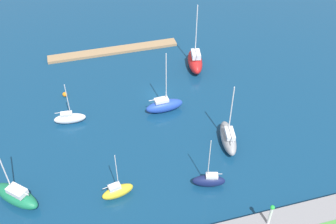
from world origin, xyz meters
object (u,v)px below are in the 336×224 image
at_px(sailboat_yellow_far_north, 117,191).
at_px(sailboat_blue_lone_south, 164,105).
at_px(sailboat_red_lone_north, 195,61).
at_px(pier_dock, 114,51).
at_px(harbor_beacon, 271,214).
at_px(sailboat_navy_center_basin, 209,180).
at_px(sailboat_green_mid_basin, 16,195).
at_px(sailboat_white_east_end, 70,118).
at_px(mooring_buoy_orange, 65,94).
at_px(sailboat_gray_west_end, 228,137).

xyz_separation_m(sailboat_yellow_far_north, sailboat_blue_lone_south, (-11.17, -16.27, 0.20)).
bearing_deg(sailboat_red_lone_north, pier_dock, 65.93).
relative_size(harbor_beacon, sailboat_navy_center_basin, 0.41).
relative_size(harbor_beacon, sailboat_blue_lone_south, 0.32).
xyz_separation_m(pier_dock, sailboat_navy_center_basin, (-7.37, 39.86, 0.70)).
relative_size(sailboat_green_mid_basin, sailboat_navy_center_basin, 1.33).
distance_m(sailboat_green_mid_basin, sailboat_white_east_end, 16.93).
relative_size(sailboat_blue_lone_south, sailboat_white_east_end, 1.46).
bearing_deg(mooring_buoy_orange, sailboat_yellow_far_north, 102.53).
xyz_separation_m(pier_dock, sailboat_green_mid_basin, (19.30, 35.44, 0.94)).
height_order(harbor_beacon, sailboat_red_lone_north, sailboat_red_lone_north).
height_order(harbor_beacon, sailboat_yellow_far_north, sailboat_yellow_far_north).
distance_m(sailboat_blue_lone_south, sailboat_white_east_end, 16.45).
height_order(sailboat_yellow_far_north, mooring_buoy_orange, sailboat_yellow_far_north).
relative_size(pier_dock, mooring_buoy_orange, 31.74).
bearing_deg(pier_dock, sailboat_gray_west_end, 112.03).
xyz_separation_m(harbor_beacon, sailboat_green_mid_basin, (31.38, -13.49, -2.44)).
bearing_deg(sailboat_yellow_far_north, pier_dock, 70.56).
relative_size(sailboat_green_mid_basin, sailboat_gray_west_end, 1.08).
relative_size(sailboat_yellow_far_north, sailboat_gray_west_end, 0.74).
relative_size(pier_dock, sailboat_navy_center_basin, 3.07).
distance_m(pier_dock, sailboat_red_lone_north, 18.43).
xyz_separation_m(sailboat_blue_lone_south, mooring_buoy_orange, (16.77, -8.93, -0.79)).
bearing_deg(sailboat_green_mid_basin, harbor_beacon, -158.91).
xyz_separation_m(sailboat_blue_lone_south, sailboat_white_east_end, (16.40, -1.26, -0.24)).
xyz_separation_m(sailboat_yellow_far_north, sailboat_gray_west_end, (-18.90, -5.58, 0.34)).
height_order(sailboat_gray_west_end, sailboat_white_east_end, sailboat_gray_west_end).
xyz_separation_m(sailboat_navy_center_basin, sailboat_red_lone_north, (-7.62, -29.25, 0.74)).
bearing_deg(pier_dock, sailboat_white_east_end, 62.28).
bearing_deg(sailboat_green_mid_basin, mooring_buoy_orange, -65.39).
bearing_deg(sailboat_white_east_end, mooring_buoy_orange, 98.01).
xyz_separation_m(sailboat_red_lone_north, mooring_buoy_orange, (26.27, 2.45, -1.30)).
bearing_deg(harbor_beacon, mooring_buoy_orange, -56.92).
xyz_separation_m(harbor_beacon, sailboat_yellow_far_north, (17.75, -10.65, -2.65)).
bearing_deg(sailboat_green_mid_basin, sailboat_red_lone_north, -99.75).
height_order(harbor_beacon, sailboat_green_mid_basin, sailboat_green_mid_basin).
bearing_deg(sailboat_yellow_far_north, sailboat_navy_center_basin, -17.96).
height_order(sailboat_green_mid_basin, sailboat_gray_west_end, sailboat_green_mid_basin).
height_order(pier_dock, mooring_buoy_orange, mooring_buoy_orange).
bearing_deg(sailboat_blue_lone_south, sailboat_navy_center_basin, -87.18).
bearing_deg(sailboat_green_mid_basin, sailboat_gray_west_end, -130.83).
bearing_deg(sailboat_gray_west_end, sailboat_white_east_end, 74.71).
bearing_deg(pier_dock, harbor_beacon, 103.87).
xyz_separation_m(harbor_beacon, sailboat_red_lone_north, (-2.91, -38.31, -1.94)).
xyz_separation_m(sailboat_navy_center_basin, mooring_buoy_orange, (18.64, -26.79, -0.56)).
distance_m(sailboat_red_lone_north, mooring_buoy_orange, 26.42).
relative_size(sailboat_green_mid_basin, mooring_buoy_orange, 13.76).
distance_m(pier_dock, sailboat_yellow_far_north, 38.70).
bearing_deg(harbor_beacon, sailboat_white_east_end, -50.81).
bearing_deg(mooring_buoy_orange, sailboat_blue_lone_south, 151.96).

